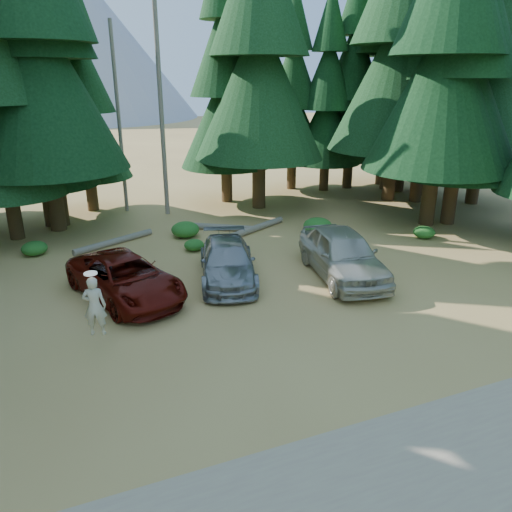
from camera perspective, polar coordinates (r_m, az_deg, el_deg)
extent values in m
plane|color=#AB8548|center=(15.21, -0.66, -8.83)|extent=(160.00, 160.00, 0.00)
cube|color=tan|center=(10.62, 13.77, -24.46)|extent=(26.00, 3.50, 0.01)
cylinder|color=#685D53|center=(27.51, -10.84, 16.94)|extent=(0.24, 0.24, 12.00)
cylinder|color=#685D53|center=(28.72, -15.39, 14.71)|extent=(0.20, 0.20, 10.00)
cone|color=#9A9DA3|center=(97.73, -21.16, 22.78)|extent=(44.00, 44.00, 28.00)
cone|color=#9A9DA3|center=(107.45, -25.61, 19.69)|extent=(36.00, 36.00, 20.00)
imported|color=#590E07|center=(17.80, -14.72, -2.45)|extent=(3.97, 5.77, 1.47)
imported|color=gray|center=(18.76, -3.28, -0.66)|extent=(3.28, 5.30, 1.43)
imported|color=beige|center=(19.22, 9.88, 0.25)|extent=(3.11, 5.74, 1.86)
imported|color=beige|center=(14.61, -17.97, -5.46)|extent=(0.73, 0.58, 1.75)
cylinder|color=white|center=(14.28, -18.39, -1.91)|extent=(0.36, 0.36, 0.04)
cylinder|color=#685D53|center=(23.70, -15.90, 1.60)|extent=(3.78, 2.08, 0.29)
cylinder|color=#685D53|center=(25.05, -4.67, 3.33)|extent=(3.39, 2.36, 0.32)
cylinder|color=#685D53|center=(24.47, -0.65, 2.99)|extent=(4.47, 2.59, 0.31)
ellipsoid|color=#1D631F|center=(23.49, -24.00, 0.82)|extent=(1.08, 1.08, 0.59)
ellipsoid|color=#1D631F|center=(24.09, -8.08, 3.03)|extent=(1.33, 1.33, 0.73)
ellipsoid|color=#1D631F|center=(22.22, -7.09, 1.26)|extent=(0.88, 0.88, 0.48)
ellipsoid|color=#1D631F|center=(23.61, 7.26, 2.53)|extent=(1.07, 1.07, 0.59)
ellipsoid|color=#1D631F|center=(24.57, 7.07, 3.46)|extent=(1.40, 1.40, 0.77)
ellipsoid|color=#1D631F|center=(25.02, 18.67, 2.59)|extent=(1.02, 1.02, 0.56)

